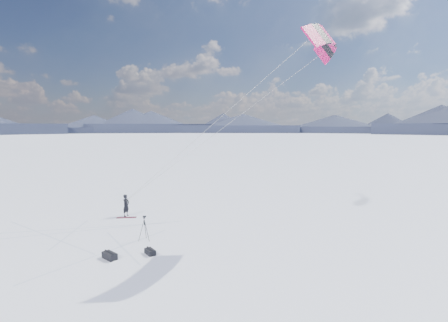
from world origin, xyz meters
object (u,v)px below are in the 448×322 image
Objects in this scene: snowkiter at (126,216)px; gear_bag_b at (150,252)px; snowboard at (126,218)px; tripod at (144,225)px; gear_bag_a at (110,256)px.

snowkiter is 8.73m from gear_bag_b.
snowboard is 0.95× the size of tripod.
gear_bag_a reaches higher than snowboard.
tripod reaches higher than gear_bag_b.
gear_bag_b is (6.77, -4.67, 0.14)m from snowboard.
snowboard is 5.88m from tripod.
tripod is at bearing 107.77° from gear_bag_a.
tripod is at bearing 164.00° from gear_bag_b.
tripod is 1.60× the size of gear_bag_a.
snowkiter is 8.69m from gear_bag_a.
gear_bag_a is 1.14× the size of gear_bag_b.
gear_bag_a is (0.38, -3.16, -0.85)m from tripod.
snowboard is at bearing 148.80° from tripod.
snowkiter reaches higher than gear_bag_b.
gear_bag_a is at bearing -149.13° from snowkiter.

